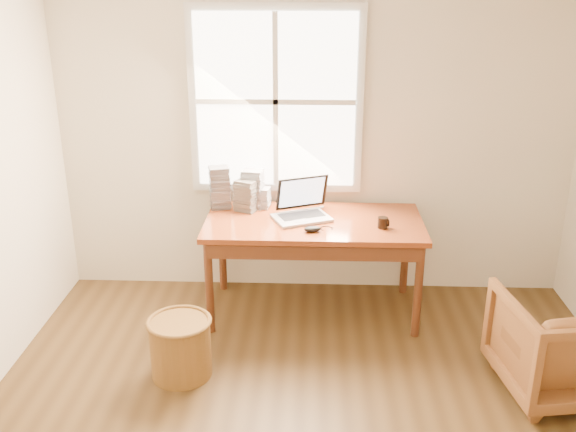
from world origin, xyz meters
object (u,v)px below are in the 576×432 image
Objects in this scene: desk at (314,223)px; coffee_mug at (383,223)px; armchair at (561,343)px; cd_stack_a at (253,189)px; wicker_stool at (181,348)px; laptop at (302,200)px.

desk is 0.51m from coffee_mug.
cd_stack_a is at bearing -39.84° from armchair.
coffee_mug reaches higher than armchair.
desk is at bearing 46.18° from wicker_stool.
coffee_mug is 1.05m from cd_stack_a.
armchair is at bearing -48.38° from coffee_mug.
desk is at bearing 154.46° from coffee_mug.
wicker_stool is at bearing -153.77° from laptop.
wicker_stool is 1.37m from laptop.
cd_stack_a reaches higher than armchair.
laptop is (-1.61, 0.96, 0.57)m from armchair.
armchair is at bearing -31.89° from desk.
coffee_mug is at bearing -15.37° from desk.
coffee_mug reaches higher than wicker_stool.
desk is 0.19m from laptop.
coffee_mug is (-1.03, 0.81, 0.46)m from armchair.
armchair is 1.96m from laptop.
coffee_mug is (0.49, -0.13, 0.06)m from desk.
wicker_stool is (-2.37, 0.06, -0.13)m from armchair.
desk is 1.34m from wicker_stool.
desk is at bearing -40.42° from armchair.
laptop is 0.46m from cd_stack_a.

